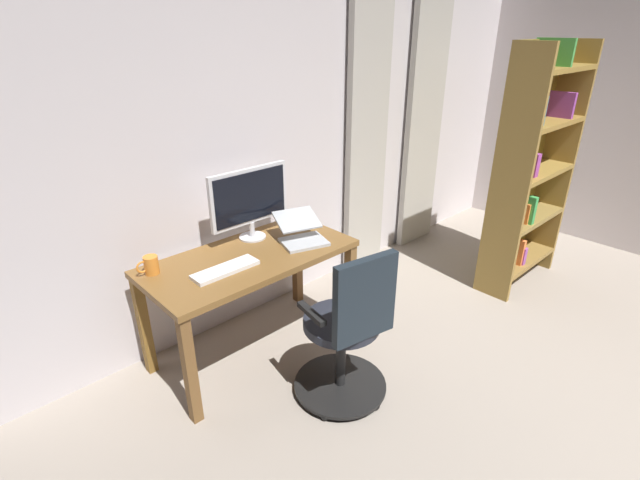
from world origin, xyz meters
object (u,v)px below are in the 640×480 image
object	(u,v)px
desk	(251,269)
mug_tea	(151,265)
computer_monitor	(250,199)
office_chair	(348,334)
laptop	(301,234)
computer_keyboard	(226,270)
computer_mouse	(309,223)
bookshelf	(528,170)

from	to	relation	value
desk	mug_tea	size ratio (longest dim) A/B	10.13
desk	computer_monitor	bearing A→B (deg)	-129.01
office_chair	mug_tea	xyz separation A→B (m)	(0.68, -0.93, 0.33)
office_chair	desk	bearing A→B (deg)	110.10
laptop	computer_keyboard	bearing A→B (deg)	19.58
desk	computer_keyboard	distance (m)	0.27
computer_mouse	computer_keyboard	bearing A→B (deg)	12.43
computer_monitor	laptop	size ratio (longest dim) A/B	1.45
office_chair	computer_mouse	distance (m)	1.00
desk	bookshelf	distance (m)	2.36
computer_keyboard	laptop	xyz separation A→B (m)	(-0.60, -0.02, 0.04)
computer_keyboard	mug_tea	world-z (taller)	mug_tea
computer_keyboard	computer_mouse	size ratio (longest dim) A/B	4.04
computer_keyboard	computer_mouse	xyz separation A→B (m)	(-0.81, -0.18, 0.01)
desk	computer_keyboard	bearing A→B (deg)	19.24
desk	laptop	distance (m)	0.41
computer_monitor	computer_mouse	bearing A→B (deg)	165.80
mug_tea	bookshelf	xyz separation A→B (m)	(-2.78, 0.89, 0.20)
desk	bookshelf	xyz separation A→B (m)	(-2.23, 0.70, 0.35)
desk	laptop	xyz separation A→B (m)	(-0.37, 0.06, 0.15)
computer_keyboard	computer_monitor	bearing A→B (deg)	-144.21
computer_monitor	computer_mouse	world-z (taller)	computer_monitor
mug_tea	desk	bearing A→B (deg)	160.95
computer_keyboard	mug_tea	size ratio (longest dim) A/B	3.09
computer_keyboard	laptop	world-z (taller)	laptop
laptop	bookshelf	xyz separation A→B (m)	(-1.86, 0.64, 0.20)
mug_tea	bookshelf	bearing A→B (deg)	162.18
desk	laptop	world-z (taller)	laptop
desk	mug_tea	distance (m)	0.61
laptop	mug_tea	world-z (taller)	laptop
computer_monitor	computer_mouse	xyz separation A→B (m)	(-0.42, 0.11, -0.26)
computer_monitor	laptop	world-z (taller)	computer_monitor
mug_tea	bookshelf	distance (m)	2.93
laptop	computer_mouse	size ratio (longest dim) A/B	4.07
computer_keyboard	bookshelf	distance (m)	2.55
desk	computer_mouse	distance (m)	0.60
desk	computer_monitor	xyz separation A→B (m)	(-0.17, -0.20, 0.38)
computer_keyboard	computer_mouse	distance (m)	0.83
mug_tea	computer_mouse	bearing A→B (deg)	175.37
computer_mouse	bookshelf	xyz separation A→B (m)	(-1.65, 0.80, 0.23)
bookshelf	computer_monitor	bearing A→B (deg)	-23.75
laptop	mug_tea	distance (m)	0.96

